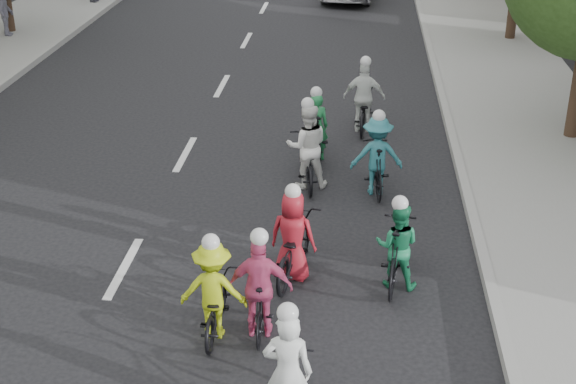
# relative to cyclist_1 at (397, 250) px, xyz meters

# --- Properties ---
(ground) EXTENTS (120.00, 120.00, 0.00)m
(ground) POSITION_rel_cyclist_1_xyz_m (-4.54, 0.06, -0.62)
(ground) COLOR black
(ground) RESTS_ON ground
(curb_left) EXTENTS (0.18, 80.00, 0.18)m
(curb_left) POSITION_rel_cyclist_1_xyz_m (-10.59, 10.06, -0.53)
(curb_left) COLOR #999993
(curb_left) RESTS_ON ground
(sidewalk_right) EXTENTS (4.00, 80.00, 0.15)m
(sidewalk_right) POSITION_rel_cyclist_1_xyz_m (3.46, 10.06, -0.55)
(sidewalk_right) COLOR gray
(sidewalk_right) RESTS_ON ground
(curb_right) EXTENTS (0.18, 80.00, 0.18)m
(curb_right) POSITION_rel_cyclist_1_xyz_m (1.51, 10.06, -0.53)
(curb_right) COLOR #999993
(curb_right) RESTS_ON ground
(cyclist_1) EXTENTS (0.77, 1.87, 1.60)m
(cyclist_1) POSITION_rel_cyclist_1_xyz_m (0.00, 0.00, 0.00)
(cyclist_1) COLOR black
(cyclist_1) RESTS_ON ground
(cyclist_2) EXTENTS (0.98, 1.62, 1.67)m
(cyclist_2) POSITION_rel_cyclist_1_xyz_m (-2.68, -1.63, -0.01)
(cyclist_2) COLOR black
(cyclist_2) RESTS_ON ground
(cyclist_3) EXTENTS (0.95, 1.49, 1.75)m
(cyclist_3) POSITION_rel_cyclist_1_xyz_m (-2.01, -1.55, 0.02)
(cyclist_3) COLOR black
(cyclist_3) RESTS_ON ground
(cyclist_4) EXTENTS (1.01, 2.03, 1.70)m
(cyclist_4) POSITION_rel_cyclist_1_xyz_m (-1.68, 0.09, -0.02)
(cyclist_4) COLOR black
(cyclist_4) RESTS_ON ground
(cyclist_5) EXTENTS (0.80, 1.84, 1.67)m
(cyclist_5) POSITION_rel_cyclist_1_xyz_m (-1.61, 5.13, -0.02)
(cyclist_5) COLOR black
(cyclist_5) RESTS_ON ground
(cyclist_6) EXTENTS (0.94, 1.95, 1.90)m
(cyclist_6) POSITION_rel_cyclist_1_xyz_m (-1.69, 3.68, 0.05)
(cyclist_6) COLOR black
(cyclist_6) RESTS_ON ground
(cyclist_7) EXTENTS (1.11, 1.76, 1.77)m
(cyclist_7) POSITION_rel_cyclist_1_xyz_m (-0.30, 3.47, 0.06)
(cyclist_7) COLOR black
(cyclist_7) RESTS_ON ground
(cyclist_8) EXTENTS (1.02, 1.83, 1.85)m
(cyclist_8) POSITION_rel_cyclist_1_xyz_m (-0.57, 6.96, 0.01)
(cyclist_8) COLOR black
(cyclist_8) RESTS_ON ground
(spectator_0) EXTENTS (0.82, 1.21, 1.73)m
(spectator_0) POSITION_rel_cyclist_1_xyz_m (-12.53, 14.46, 0.39)
(spectator_0) COLOR #545361
(spectator_0) RESTS_ON sidewalk_left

